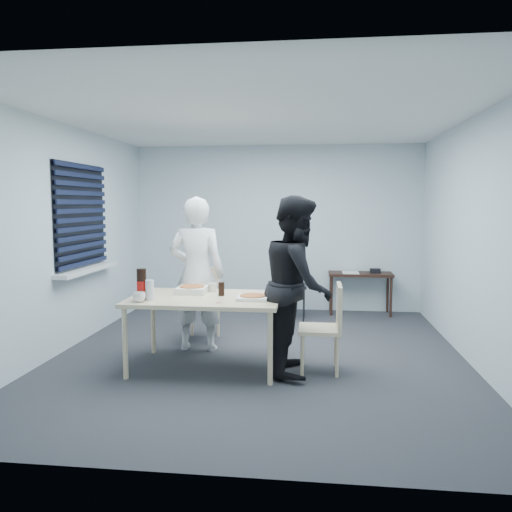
# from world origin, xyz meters

# --- Properties ---
(room) EXTENTS (5.00, 5.00, 5.00)m
(room) POSITION_xyz_m (-2.20, 0.40, 1.44)
(room) COLOR #313136
(room) RESTS_ON ground
(dining_table) EXTENTS (1.52, 0.97, 0.74)m
(dining_table) POSITION_xyz_m (-0.50, -0.47, 0.68)
(dining_table) COLOR beige
(dining_table) RESTS_ON ground
(chair_far) EXTENTS (0.42, 0.42, 0.89)m
(chair_far) POSITION_xyz_m (-0.78, 0.65, 0.51)
(chair_far) COLOR beige
(chair_far) RESTS_ON ground
(chair_right) EXTENTS (0.42, 0.42, 0.89)m
(chair_right) POSITION_xyz_m (0.75, -0.44, 0.51)
(chair_right) COLOR beige
(chair_right) RESTS_ON ground
(person_white) EXTENTS (0.65, 0.42, 1.77)m
(person_white) POSITION_xyz_m (-0.74, 0.16, 0.89)
(person_white) COLOR white
(person_white) RESTS_ON ground
(person_black) EXTENTS (0.47, 0.86, 1.77)m
(person_black) POSITION_xyz_m (0.44, -0.47, 0.89)
(person_black) COLOR black
(person_black) RESTS_ON ground
(side_table) EXTENTS (0.96, 0.43, 0.64)m
(side_table) POSITION_xyz_m (1.30, 2.28, 0.56)
(side_table) COLOR #361D15
(side_table) RESTS_ON ground
(stool) EXTENTS (0.37, 0.37, 0.52)m
(stool) POSITION_xyz_m (0.31, 1.78, 0.41)
(stool) COLOR black
(stool) RESTS_ON ground
(backpack) EXTENTS (0.30, 0.22, 0.42)m
(backpack) POSITION_xyz_m (0.31, 1.77, 0.72)
(backpack) COLOR slate
(backpack) RESTS_ON stool
(pizza_box_a) EXTENTS (0.31, 0.31, 0.08)m
(pizza_box_a) POSITION_xyz_m (-0.69, -0.26, 0.78)
(pizza_box_a) COLOR white
(pizza_box_a) RESTS_ON dining_table
(pizza_box_b) EXTENTS (0.30, 0.30, 0.04)m
(pizza_box_b) POSITION_xyz_m (-0.01, -0.54, 0.76)
(pizza_box_b) COLOR white
(pizza_box_b) RESTS_ON dining_table
(mug_a) EXTENTS (0.17, 0.17, 0.10)m
(mug_a) POSITION_xyz_m (-1.08, -0.81, 0.79)
(mug_a) COLOR white
(mug_a) RESTS_ON dining_table
(mug_b) EXTENTS (0.10, 0.10, 0.09)m
(mug_b) POSITION_xyz_m (-0.49, -0.15, 0.79)
(mug_b) COLOR white
(mug_b) RESTS_ON dining_table
(cola_glass) EXTENTS (0.08, 0.08, 0.14)m
(cola_glass) POSITION_xyz_m (-0.35, -0.39, 0.81)
(cola_glass) COLOR black
(cola_glass) RESTS_ON dining_table
(soda_bottle) EXTENTS (0.10, 0.10, 0.31)m
(soda_bottle) POSITION_xyz_m (-1.10, -0.68, 0.89)
(soda_bottle) COLOR black
(soda_bottle) RESTS_ON dining_table
(plastic_cups) EXTENTS (0.10, 0.10, 0.20)m
(plastic_cups) POSITION_xyz_m (-1.01, -0.70, 0.84)
(plastic_cups) COLOR silver
(plastic_cups) RESTS_ON dining_table
(rubber_band) EXTENTS (0.07, 0.07, 0.00)m
(rubber_band) POSITION_xyz_m (-0.31, -0.76, 0.74)
(rubber_band) COLOR red
(rubber_band) RESTS_ON dining_table
(papers) EXTENTS (0.27, 0.35, 0.01)m
(papers) POSITION_xyz_m (1.15, 2.27, 0.64)
(papers) COLOR white
(papers) RESTS_ON side_table
(black_box) EXTENTS (0.18, 0.15, 0.07)m
(black_box) POSITION_xyz_m (1.52, 2.28, 0.67)
(black_box) COLOR black
(black_box) RESTS_ON side_table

